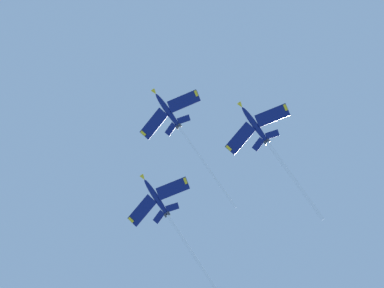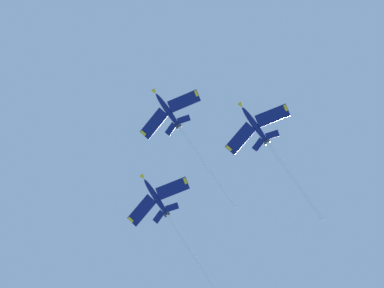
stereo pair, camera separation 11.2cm
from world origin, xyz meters
TOP-DOWN VIEW (x-y plane):
  - jet_lead at (3.92, -0.63)m, footprint 23.84×34.44m
  - jet_left_wing at (28.11, 8.22)m, footprint 22.61×32.69m
  - jet_right_wing at (-2.16, 23.24)m, footprint 22.86×33.20m

SIDE VIEW (x-z plane):
  - jet_left_wing at x=28.11m, z-range 161.39..176.88m
  - jet_right_wing at x=-2.16m, z-range 162.18..178.00m
  - jet_lead at x=3.92m, z-range 170.00..186.20m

